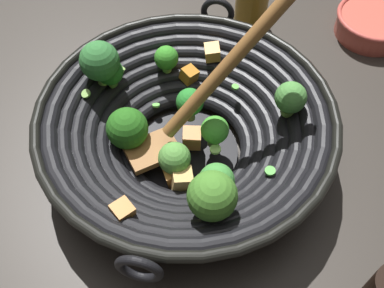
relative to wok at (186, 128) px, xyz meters
name	(u,v)px	position (x,y,z in m)	size (l,w,h in m)	color
ground_plane	(187,154)	(0.00, 0.00, -0.06)	(4.00, 4.00, 0.00)	#332D28
wok	(186,128)	(0.00, 0.00, 0.00)	(0.41, 0.44, 0.26)	black
prep_bowl	(373,23)	(0.30, 0.30, -0.04)	(0.13, 0.13, 0.04)	#D15647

